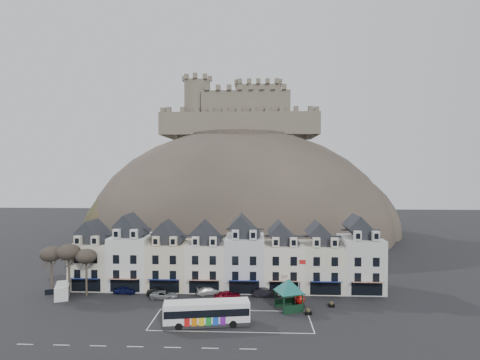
% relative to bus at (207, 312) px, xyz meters
% --- Properties ---
extents(ground, '(300.00, 300.00, 0.00)m').
position_rel_bus_xyz_m(ground, '(1.26, 0.46, -1.80)').
color(ground, black).
rests_on(ground, ground).
extents(coach_bay_markings, '(22.00, 7.50, 0.01)m').
position_rel_bus_xyz_m(coach_bay_markings, '(3.26, 1.71, -1.80)').
color(coach_bay_markings, silver).
rests_on(coach_bay_markings, ground).
extents(townhouse_terrace, '(54.40, 9.35, 11.80)m').
position_rel_bus_xyz_m(townhouse_terrace, '(1.41, 16.43, 3.50)').
color(townhouse_terrace, beige).
rests_on(townhouse_terrace, ground).
extents(castle_hill, '(100.00, 76.00, 68.00)m').
position_rel_bus_xyz_m(castle_hill, '(2.52, 69.41, -1.70)').
color(castle_hill, '#38322B').
rests_on(castle_hill, ground).
extents(castle, '(50.20, 22.20, 22.00)m').
position_rel_bus_xyz_m(castle, '(1.77, 76.39, 38.39)').
color(castle, '#6A6251').
rests_on(castle, ground).
extents(tree_left_far, '(3.61, 3.61, 8.24)m').
position_rel_bus_xyz_m(tree_left_far, '(-27.74, 10.96, 5.09)').
color(tree_left_far, '#372C23').
rests_on(tree_left_far, ground).
extents(tree_left_mid, '(3.78, 3.78, 8.64)m').
position_rel_bus_xyz_m(tree_left_mid, '(-24.74, 10.96, 5.44)').
color(tree_left_mid, '#372C23').
rests_on(tree_left_mid, ground).
extents(tree_left_near, '(3.43, 3.43, 7.84)m').
position_rel_bus_xyz_m(tree_left_near, '(-21.74, 10.96, 4.75)').
color(tree_left_near, '#372C23').
rests_on(tree_left_near, ground).
extents(bus, '(11.83, 4.43, 3.26)m').
position_rel_bus_xyz_m(bus, '(0.00, 0.00, 0.00)').
color(bus, '#262628').
rests_on(bus, ground).
extents(bus_shelter, '(6.94, 6.94, 4.70)m').
position_rel_bus_xyz_m(bus_shelter, '(11.62, 6.08, 1.84)').
color(bus_shelter, black).
rests_on(bus_shelter, ground).
extents(red_buoy, '(1.55, 1.55, 1.91)m').
position_rel_bus_xyz_m(red_buoy, '(13.41, 7.40, -0.83)').
color(red_buoy, black).
rests_on(red_buoy, ground).
extents(flagpole, '(1.09, 0.11, 7.55)m').
position_rel_bus_xyz_m(flagpole, '(13.31, 7.18, 2.51)').
color(flagpole, silver).
rests_on(flagpole, ground).
extents(white_van, '(3.74, 5.15, 2.16)m').
position_rel_bus_xyz_m(white_van, '(-25.34, 9.96, -0.72)').
color(white_van, silver).
rests_on(white_van, ground).
extents(planter_west, '(0.93, 0.64, 0.91)m').
position_rel_bus_xyz_m(planter_west, '(18.26, 7.46, -1.36)').
color(planter_west, black).
rests_on(planter_west, ground).
extents(planter_east, '(1.01, 0.67, 0.96)m').
position_rel_bus_xyz_m(planter_east, '(14.26, 4.25, -1.34)').
color(planter_east, black).
rests_on(planter_east, ground).
extents(car_navy, '(3.74, 1.61, 1.26)m').
position_rel_bus_xyz_m(car_navy, '(-15.67, 12.17, -1.17)').
color(car_navy, '#0D1141').
rests_on(car_navy, ground).
extents(car_black, '(3.84, 1.78, 1.22)m').
position_rel_bus_xyz_m(car_black, '(-9.69, 11.36, -1.19)').
color(car_black, black).
rests_on(car_black, ground).
extents(car_silver, '(4.64, 2.55, 1.25)m').
position_rel_bus_xyz_m(car_silver, '(-8.34, 9.96, -1.18)').
color(car_silver, gray).
rests_on(car_silver, ground).
extents(car_white, '(4.70, 3.02, 1.27)m').
position_rel_bus_xyz_m(car_white, '(-1.23, 12.46, -1.17)').
color(car_white, silver).
rests_on(car_white, ground).
extents(car_maroon, '(4.68, 3.14, 1.48)m').
position_rel_bus_xyz_m(car_maroon, '(2.06, 9.96, -1.06)').
color(car_maroon, '#650513').
rests_on(car_maroon, ground).
extents(car_charcoal, '(4.13, 1.51, 1.35)m').
position_rel_bus_xyz_m(car_charcoal, '(8.19, 11.80, -1.13)').
color(car_charcoal, black).
rests_on(car_charcoal, ground).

